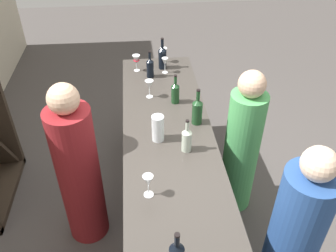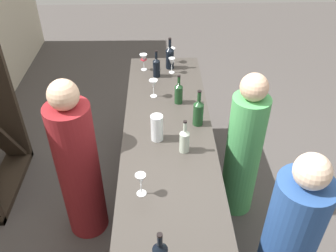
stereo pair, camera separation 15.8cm
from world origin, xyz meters
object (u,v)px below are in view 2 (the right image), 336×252
at_px(wine_bottle_center_olive_green, 198,112).
at_px(wine_bottle_second_right_olive_green, 179,93).
at_px(wine_bottle_second_left_clear_pale, 185,140).
at_px(wine_glass_far_left, 141,180).
at_px(wine_glass_near_left, 172,52).
at_px(person_center_guest, 243,152).
at_px(water_pitcher, 157,128).
at_px(wine_bottle_rightmost_near_black, 156,67).
at_px(wine_glass_near_right, 153,85).
at_px(wine_glass_far_center, 144,59).
at_px(wine_glass_near_center, 172,62).
at_px(person_left_guest, 287,246).
at_px(wine_bottle_far_right_near_black, 170,57).
at_px(person_right_guest, 79,168).

height_order(wine_bottle_center_olive_green, wine_bottle_second_right_olive_green, wine_bottle_center_olive_green).
distance_m(wine_bottle_second_left_clear_pale, wine_glass_far_left, 0.51).
bearing_deg(wine_glass_near_left, person_center_guest, -152.65).
relative_size(wine_glass_far_left, water_pitcher, 0.78).
distance_m(wine_bottle_rightmost_near_black, wine_glass_near_left, 0.34).
bearing_deg(wine_bottle_second_right_olive_green, wine_bottle_second_left_clear_pale, -179.36).
height_order(wine_bottle_center_olive_green, water_pitcher, wine_bottle_center_olive_green).
relative_size(wine_bottle_second_left_clear_pale, wine_glass_near_right, 1.62).
bearing_deg(wine_glass_far_center, person_center_guest, -137.95).
bearing_deg(wine_glass_near_center, wine_bottle_center_olive_green, -168.50).
xyz_separation_m(wine_bottle_second_left_clear_pale, wine_glass_near_center, (1.20, 0.05, 0.01)).
xyz_separation_m(wine_glass_far_left, person_left_guest, (-0.21, -0.95, -0.42)).
relative_size(wine_bottle_rightmost_near_black, wine_glass_far_left, 1.64).
bearing_deg(wine_glass_near_right, wine_bottle_rightmost_near_black, -4.52).
distance_m(wine_glass_near_center, wine_glass_near_right, 0.48).
bearing_deg(wine_bottle_rightmost_near_black, wine_glass_near_left, -27.85).
height_order(wine_bottle_second_left_clear_pale, wine_glass_far_left, wine_bottle_second_left_clear_pale).
bearing_deg(wine_bottle_far_right_near_black, wine_bottle_center_olive_green, -168.76).
distance_m(wine_bottle_rightmost_near_black, person_left_guest, 1.99).
relative_size(wine_bottle_center_olive_green, person_left_guest, 0.22).
height_order(wine_glass_far_left, person_left_guest, person_left_guest).
xyz_separation_m(wine_glass_near_left, wine_glass_near_right, (-0.67, 0.19, 0.01)).
bearing_deg(wine_glass_far_left, wine_bottle_far_right_near_black, -8.08).
xyz_separation_m(wine_glass_far_left, wine_glass_far_center, (1.68, 0.02, -0.00)).
relative_size(wine_bottle_second_left_clear_pale, wine_bottle_second_right_olive_green, 1.00).
bearing_deg(water_pitcher, wine_glass_near_left, -7.11).
bearing_deg(wine_glass_near_center, wine_glass_near_left, -1.62).
distance_m(wine_glass_near_left, wine_glass_near_center, 0.23).
bearing_deg(wine_glass_far_center, wine_bottle_far_right_near_black, -83.42).
height_order(wine_glass_far_center, person_right_guest, person_right_guest).
bearing_deg(person_center_guest, person_left_guest, 96.89).
bearing_deg(wine_glass_far_left, wine_bottle_second_right_olive_green, -15.64).
bearing_deg(water_pitcher, wine_glass_near_right, 2.59).
bearing_deg(wine_glass_far_center, wine_bottle_second_right_olive_green, -152.77).
bearing_deg(wine_glass_near_right, wine_bottle_center_olive_green, -140.26).
bearing_deg(wine_bottle_far_right_near_black, wine_bottle_second_left_clear_pale, -177.30).
distance_m(wine_bottle_second_right_olive_green, wine_bottle_rightmost_near_black, 0.52).
xyz_separation_m(wine_glass_far_left, person_center_guest, (0.72, -0.85, -0.42)).
bearing_deg(wine_glass_near_left, wine_glass_near_right, 164.33).
height_order(water_pitcher, person_center_guest, person_center_guest).
distance_m(wine_glass_near_left, wine_glass_far_center, 0.33).
relative_size(wine_bottle_far_right_near_black, person_center_guest, 0.23).
distance_m(wine_bottle_center_olive_green, wine_bottle_far_right_near_black, 0.99).
xyz_separation_m(wine_bottle_far_right_near_black, wine_glass_near_right, (-0.54, 0.17, -0.00)).
relative_size(wine_bottle_rightmost_near_black, wine_glass_near_right, 1.65).
xyz_separation_m(wine_glass_near_left, wine_glass_far_left, (-1.84, 0.27, 0.01)).
distance_m(wine_bottle_far_right_near_black, person_center_guest, 1.24).
xyz_separation_m(person_center_guest, person_right_guest, (-0.19, 1.38, 0.03)).
distance_m(wine_bottle_second_left_clear_pale, wine_glass_near_right, 0.79).
xyz_separation_m(wine_glass_near_center, person_right_guest, (-1.08, 0.80, -0.38)).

